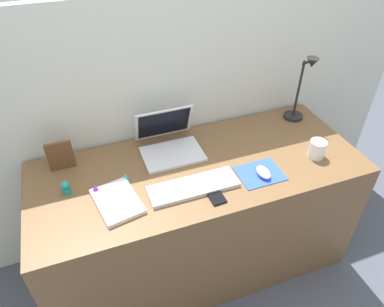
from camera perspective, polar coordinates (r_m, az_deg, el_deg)
name	(u,v)px	position (r m, az deg, el deg)	size (l,w,h in m)	color
ground_plane	(198,257)	(2.27, 0.94, -16.40)	(6.00, 6.00, 0.00)	#474C56
back_wall	(176,128)	(2.00, -2.65, 4.21)	(2.82, 0.05, 1.46)	beige
desk	(198,217)	(1.98, 1.05, -10.23)	(1.62, 0.66, 0.74)	brown
laptop	(169,140)	(1.80, -3.80, 2.17)	(0.30, 0.28, 0.20)	silver
keyboard	(193,187)	(1.60, 0.24, -5.38)	(0.41, 0.13, 0.02)	silver
mousepad	(260,173)	(1.71, 10.88, -3.17)	(0.21, 0.17, 0.00)	blue
mouse	(264,172)	(1.69, 11.46, -2.99)	(0.06, 0.10, 0.03)	silver
cell_phone	(214,194)	(1.58, 3.61, -6.56)	(0.06, 0.13, 0.01)	black
desk_lamp	(301,91)	(2.05, 17.24, 9.64)	(0.11, 0.15, 0.39)	black
notebook_pad	(117,201)	(1.57, -11.97, -7.54)	(0.17, 0.24, 0.02)	silver
picture_frame	(60,156)	(1.77, -20.45, -0.35)	(0.12, 0.02, 0.15)	brown
coffee_mug	(317,149)	(1.86, 19.52, 0.69)	(0.08, 0.08, 0.09)	white
toy_figurine_purple	(96,189)	(1.62, -15.28, -5.54)	(0.05, 0.05, 0.05)	purple
toy_figurine_cyan	(125,177)	(1.66, -10.71, -3.77)	(0.03, 0.03, 0.04)	#28B7CC
toy_figurine_teal	(66,188)	(1.66, -19.68, -5.20)	(0.04, 0.04, 0.06)	teal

